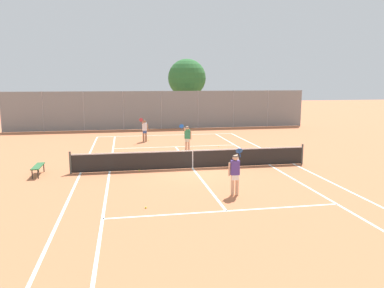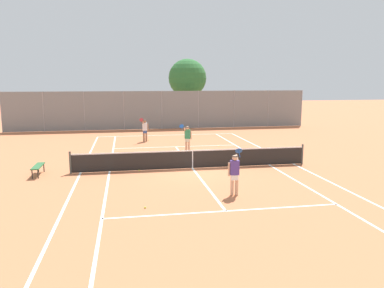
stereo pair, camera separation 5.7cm
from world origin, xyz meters
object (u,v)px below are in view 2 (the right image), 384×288
at_px(loose_tennis_ball_3, 219,146).
at_px(player_near_side, 235,172).
at_px(player_far_left, 145,129).
at_px(loose_tennis_ball_2, 149,140).
at_px(loose_tennis_ball_0, 139,170).
at_px(loose_tennis_ball_1, 145,208).
at_px(courtside_bench, 38,167).
at_px(tennis_net, 193,159).
at_px(tree_behind_left, 187,79).
at_px(player_far_right, 187,137).

bearing_deg(loose_tennis_ball_3, player_near_side, -100.98).
distance_m(player_far_left, loose_tennis_ball_2, 1.05).
distance_m(loose_tennis_ball_0, loose_tennis_ball_1, 5.56).
height_order(loose_tennis_ball_1, loose_tennis_ball_2, same).
distance_m(player_far_left, courtside_bench, 10.56).
bearing_deg(loose_tennis_ball_2, loose_tennis_ball_0, -96.41).
distance_m(loose_tennis_ball_2, courtside_bench, 11.12).
height_order(tennis_net, tree_behind_left, tree_behind_left).
height_order(loose_tennis_ball_0, tree_behind_left, tree_behind_left).
relative_size(player_far_right, loose_tennis_ball_0, 26.88).
bearing_deg(player_far_left, loose_tennis_ball_1, -93.07).
bearing_deg(tree_behind_left, loose_tennis_ball_2, -114.62).
bearing_deg(loose_tennis_ball_1, player_near_side, 15.08).
bearing_deg(tennis_net, tree_behind_left, 81.33).
height_order(tennis_net, loose_tennis_ball_0, tennis_net).
xyz_separation_m(loose_tennis_ball_0, loose_tennis_ball_1, (-0.01, -5.56, 0.00)).
distance_m(loose_tennis_ball_3, courtside_bench, 11.90).
bearing_deg(courtside_bench, player_far_left, 58.65).
height_order(player_near_side, courtside_bench, player_near_side).
height_order(loose_tennis_ball_0, courtside_bench, courtside_bench).
relative_size(player_near_side, tree_behind_left, 0.27).
bearing_deg(tennis_net, loose_tennis_ball_2, 99.80).
height_order(player_far_right, loose_tennis_ball_3, player_far_right).
xyz_separation_m(tennis_net, player_far_left, (-1.92, 8.94, 0.42)).
xyz_separation_m(tennis_net, player_far_right, (0.49, 4.56, 0.42)).
relative_size(loose_tennis_ball_1, tree_behind_left, 0.01).
xyz_separation_m(player_near_side, courtside_bench, (-8.20, 4.63, -0.52)).
xyz_separation_m(loose_tennis_ball_1, courtside_bench, (-4.71, 5.57, 0.38)).
xyz_separation_m(tennis_net, loose_tennis_ball_2, (-1.63, 9.41, -0.48)).
bearing_deg(loose_tennis_ball_1, loose_tennis_ball_0, 89.95).
height_order(loose_tennis_ball_1, courtside_bench, courtside_bench).
height_order(player_far_left, player_far_right, same).
height_order(loose_tennis_ball_1, tree_behind_left, tree_behind_left).
height_order(loose_tennis_ball_1, loose_tennis_ball_3, same).
distance_m(player_far_right, loose_tennis_ball_0, 5.71).
xyz_separation_m(player_far_right, loose_tennis_ball_2, (-2.12, 4.85, -0.89)).
xyz_separation_m(tennis_net, courtside_bench, (-7.41, -0.08, -0.10)).
bearing_deg(courtside_bench, loose_tennis_ball_2, 58.65).
relative_size(loose_tennis_ball_1, courtside_bench, 0.04).
relative_size(player_far_right, loose_tennis_ball_2, 26.88).
height_order(player_far_left, tree_behind_left, tree_behind_left).
bearing_deg(player_far_right, courtside_bench, -149.59).
relative_size(loose_tennis_ball_2, loose_tennis_ball_3, 1.00).
xyz_separation_m(player_far_left, loose_tennis_ball_3, (4.78, -3.00, -0.89)).
height_order(loose_tennis_ball_3, courtside_bench, courtside_bench).
xyz_separation_m(courtside_bench, tree_behind_left, (10.37, 19.49, 4.13)).
relative_size(player_near_side, player_far_left, 1.00).
distance_m(tennis_net, tree_behind_left, 20.05).
distance_m(player_near_side, player_far_left, 13.91).
bearing_deg(player_far_left, tennis_net, -77.90).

